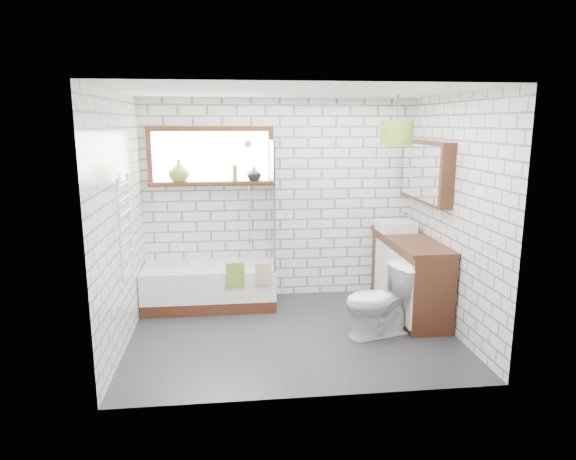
{
  "coord_description": "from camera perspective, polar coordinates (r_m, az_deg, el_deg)",
  "views": [
    {
      "loc": [
        -0.64,
        -5.09,
        2.21
      ],
      "look_at": [
        -0.02,
        0.25,
        1.08
      ],
      "focal_mm": 32.0,
      "sensor_mm": 36.0,
      "label": 1
    }
  ],
  "objects": [
    {
      "name": "ceiling",
      "position": [
        5.13,
        0.58,
        15.21
      ],
      "size": [
        3.4,
        2.6,
        0.01
      ],
      "primitive_type": "cube",
      "color": "white",
      "rests_on": "ground"
    },
    {
      "name": "vase_dark",
      "position": [
        6.36,
        -3.8,
        6.14
      ],
      "size": [
        0.22,
        0.22,
        0.19
      ],
      "primitive_type": "imported",
      "rotation": [
        0.0,
        0.0,
        -0.27
      ],
      "color": "black",
      "rests_on": "window"
    },
    {
      "name": "bathtub",
      "position": [
        6.35,
        -8.71,
        -6.16
      ],
      "size": [
        1.57,
        0.69,
        0.51
      ],
      "primitive_type": "cube",
      "color": "white",
      "rests_on": "floor"
    },
    {
      "name": "towel_radiator",
      "position": [
        5.28,
        -17.61,
        0.33
      ],
      "size": [
        0.06,
        0.52,
        1.0
      ],
      "primitive_type": "cube",
      "color": "white",
      "rests_on": "wall_left"
    },
    {
      "name": "tap",
      "position": [
        6.46,
        13.29,
        1.09
      ],
      "size": [
        0.04,
        0.04,
        0.17
      ],
      "primitive_type": "cylinder",
      "rotation": [
        0.0,
        0.0,
        0.31
      ],
      "color": "silver",
      "rests_on": "vanity"
    },
    {
      "name": "wall_left",
      "position": [
        5.28,
        -18.12,
        0.85
      ],
      "size": [
        0.01,
        2.6,
        2.5
      ],
      "primitive_type": "cube",
      "color": "white",
      "rests_on": "ground"
    },
    {
      "name": "toilet",
      "position": [
        5.5,
        10.09,
        -7.76
      ],
      "size": [
        0.59,
        0.82,
        0.75
      ],
      "primitive_type": "imported",
      "rotation": [
        0.0,
        0.0,
        -1.32
      ],
      "color": "white",
      "rests_on": "floor"
    },
    {
      "name": "shower_screen",
      "position": [
        6.13,
        -1.81,
        2.99
      ],
      "size": [
        0.02,
        0.72,
        1.5
      ],
      "primitive_type": "cube",
      "color": "white",
      "rests_on": "bathtub"
    },
    {
      "name": "vase_olive",
      "position": [
        6.37,
        -12.02,
        6.28
      ],
      "size": [
        0.29,
        0.29,
        0.27
      ],
      "primitive_type": "imported",
      "rotation": [
        0.0,
        0.0,
        0.12
      ],
      "color": "olive",
      "rests_on": "window"
    },
    {
      "name": "towel_green",
      "position": [
        5.95,
        -5.89,
        -4.98
      ],
      "size": [
        0.21,
        0.06,
        0.29
      ],
      "primitive_type": "cube",
      "color": "olive",
      "rests_on": "bathtub"
    },
    {
      "name": "shower_riser",
      "position": [
        6.41,
        -4.41,
        4.16
      ],
      "size": [
        0.02,
        0.02,
        1.3
      ],
      "primitive_type": "cylinder",
      "color": "silver",
      "rests_on": "wall_back"
    },
    {
      "name": "wall_back",
      "position": [
        6.49,
        -0.88,
        3.4
      ],
      "size": [
        3.4,
        0.01,
        2.5
      ],
      "primitive_type": "cube",
      "color": "white",
      "rests_on": "ground"
    },
    {
      "name": "bottle",
      "position": [
        6.35,
        -5.92,
        6.13
      ],
      "size": [
        0.08,
        0.08,
        0.2
      ],
      "primitive_type": "cylinder",
      "rotation": [
        0.0,
        0.0,
        0.35
      ],
      "color": "olive",
      "rests_on": "window"
    },
    {
      "name": "wall_right",
      "position": [
        5.68,
        17.88,
        1.6
      ],
      "size": [
        0.01,
        2.6,
        2.5
      ],
      "primitive_type": "cube",
      "color": "white",
      "rests_on": "ground"
    },
    {
      "name": "window",
      "position": [
        6.36,
        -8.57,
        8.08
      ],
      "size": [
        1.52,
        0.16,
        0.68
      ],
      "primitive_type": "cube",
      "color": "black",
      "rests_on": "wall_back"
    },
    {
      "name": "vanity",
      "position": [
        6.22,
        13.33,
        -4.87
      ],
      "size": [
        0.51,
        1.57,
        0.9
      ],
      "primitive_type": "cube",
      "color": "black",
      "rests_on": "floor"
    },
    {
      "name": "basin",
      "position": [
        6.43,
        11.92,
        0.42
      ],
      "size": [
        0.43,
        0.37,
        0.12
      ],
      "primitive_type": "cube",
      "color": "white",
      "rests_on": "vanity"
    },
    {
      "name": "pendant",
      "position": [
        5.71,
        11.98,
        10.55
      ],
      "size": [
        0.35,
        0.35,
        0.26
      ],
      "primitive_type": "cylinder",
      "color": "olive",
      "rests_on": "ceiling"
    },
    {
      "name": "towel_beige",
      "position": [
        5.96,
        -2.73,
        -4.89
      ],
      "size": [
        0.19,
        0.05,
        0.25
      ],
      "primitive_type": "cube",
      "color": "tan",
      "rests_on": "bathtub"
    },
    {
      "name": "floor",
      "position": [
        5.58,
        0.53,
        -11.46
      ],
      "size": [
        3.4,
        2.6,
        0.01
      ],
      "primitive_type": "cube",
      "color": "#242427",
      "rests_on": "ground"
    },
    {
      "name": "mirror_cabinet",
      "position": [
        6.14,
        15.1,
        6.27
      ],
      "size": [
        0.16,
        1.2,
        0.7
      ],
      "primitive_type": "cube",
      "color": "black",
      "rests_on": "wall_right"
    },
    {
      "name": "wall_front",
      "position": [
        3.95,
        2.91,
        -2.15
      ],
      "size": [
        3.4,
        0.01,
        2.5
      ],
      "primitive_type": "cube",
      "color": "white",
      "rests_on": "ground"
    }
  ]
}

